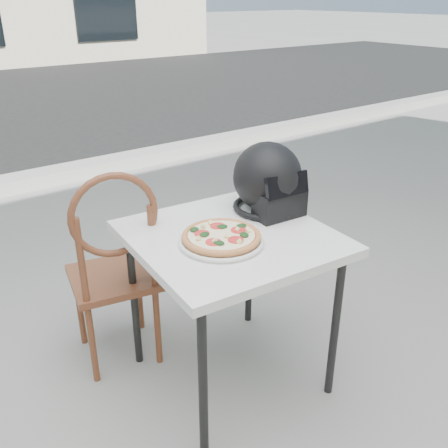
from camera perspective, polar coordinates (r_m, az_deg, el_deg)
ground at (r=2.20m, az=-9.02°, el=-21.18°), size 80.00×80.00×0.00m
cafe_table_main at (r=1.99m, az=0.78°, el=-2.79°), size 0.81×0.81×0.71m
plate at (r=1.88m, az=-0.31°, el=-2.00°), size 0.36×0.36×0.02m
pizza at (r=1.87m, az=-0.31°, el=-1.38°), size 0.38×0.38×0.04m
helmet at (r=2.14m, az=5.13°, el=4.86°), size 0.32×0.33×0.30m
cafe_chair_main at (r=2.19m, az=-12.41°, el=-4.14°), size 0.43×0.43×0.96m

